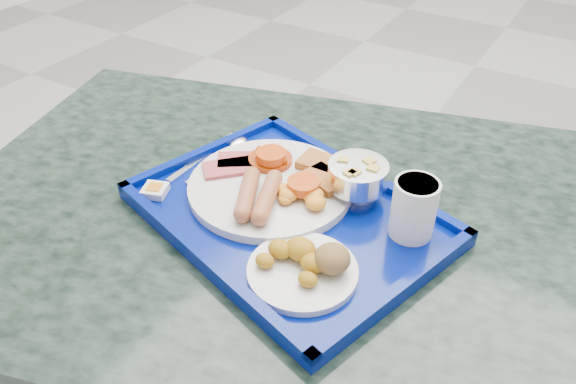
{
  "coord_description": "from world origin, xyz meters",
  "views": [
    {
      "loc": [
        0.61,
        -1.65,
        1.31
      ],
      "look_at": [
        0.26,
        -1.07,
        0.79
      ],
      "focal_mm": 35.0,
      "sensor_mm": 36.0,
      "label": 1
    }
  ],
  "objects_px": {
    "tray": "(288,215)",
    "main_plate": "(275,184)",
    "bread_plate": "(307,265)",
    "juice_cup": "(414,207)",
    "fruit_bowl": "(358,176)",
    "table": "(298,291)"
  },
  "relations": [
    {
      "from": "juice_cup",
      "to": "fruit_bowl",
      "type": "bearing_deg",
      "value": 161.56
    },
    {
      "from": "table",
      "to": "fruit_bowl",
      "type": "distance_m",
      "value": 0.26
    },
    {
      "from": "bread_plate",
      "to": "juice_cup",
      "type": "height_order",
      "value": "juice_cup"
    },
    {
      "from": "fruit_bowl",
      "to": "juice_cup",
      "type": "relative_size",
      "value": 1.04
    },
    {
      "from": "tray",
      "to": "juice_cup",
      "type": "xyz_separation_m",
      "value": [
        0.18,
        0.05,
        0.06
      ]
    },
    {
      "from": "fruit_bowl",
      "to": "juice_cup",
      "type": "distance_m",
      "value": 0.11
    },
    {
      "from": "main_plate",
      "to": "bread_plate",
      "type": "xyz_separation_m",
      "value": [
        0.14,
        -0.14,
        0.0
      ]
    },
    {
      "from": "bread_plate",
      "to": "table",
      "type": "bearing_deg",
      "value": 123.95
    },
    {
      "from": "fruit_bowl",
      "to": "juice_cup",
      "type": "height_order",
      "value": "juice_cup"
    },
    {
      "from": "tray",
      "to": "main_plate",
      "type": "bearing_deg",
      "value": 141.63
    },
    {
      "from": "bread_plate",
      "to": "juice_cup",
      "type": "distance_m",
      "value": 0.18
    },
    {
      "from": "tray",
      "to": "fruit_bowl",
      "type": "xyz_separation_m",
      "value": [
        0.07,
        0.09,
        0.05
      ]
    },
    {
      "from": "tray",
      "to": "main_plate",
      "type": "height_order",
      "value": "main_plate"
    },
    {
      "from": "table",
      "to": "tray",
      "type": "relative_size",
      "value": 2.47
    },
    {
      "from": "fruit_bowl",
      "to": "juice_cup",
      "type": "xyz_separation_m",
      "value": [
        0.11,
        -0.04,
        0.01
      ]
    },
    {
      "from": "table",
      "to": "tray",
      "type": "xyz_separation_m",
      "value": [
        -0.0,
        -0.03,
        0.2
      ]
    },
    {
      "from": "main_plate",
      "to": "fruit_bowl",
      "type": "xyz_separation_m",
      "value": [
        0.12,
        0.05,
        0.03
      ]
    },
    {
      "from": "main_plate",
      "to": "juice_cup",
      "type": "relative_size",
      "value": 2.93
    },
    {
      "from": "main_plate",
      "to": "bread_plate",
      "type": "height_order",
      "value": "bread_plate"
    },
    {
      "from": "table",
      "to": "tray",
      "type": "bearing_deg",
      "value": -98.72
    },
    {
      "from": "tray",
      "to": "main_plate",
      "type": "xyz_separation_m",
      "value": [
        -0.05,
        0.04,
        0.02
      ]
    },
    {
      "from": "tray",
      "to": "juice_cup",
      "type": "bearing_deg",
      "value": 16.66
    }
  ]
}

